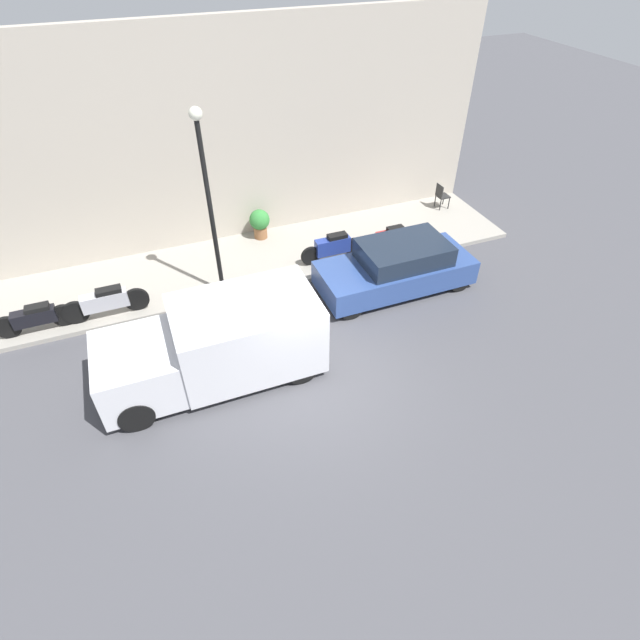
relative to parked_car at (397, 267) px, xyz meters
name	(u,v)px	position (x,y,z in m)	size (l,w,h in m)	color
ground_plane	(319,378)	(-2.50, 3.30, -0.68)	(60.00, 60.00, 0.00)	#47474C
sidewalk	(257,260)	(2.69, 3.30, -0.61)	(3.17, 15.99, 0.13)	gray
building_facade	(231,139)	(4.42, 3.30, 2.48)	(0.30, 15.99, 6.31)	#B2A899
parked_car	(397,267)	(0.00, 0.00, 0.00)	(1.79, 4.30, 1.40)	#2D4784
delivery_van	(215,344)	(-1.55, 5.40, 0.28)	(2.02, 4.85, 1.87)	silver
motorcycle_blue	(333,247)	(1.79, 1.18, -0.09)	(0.30, 1.98, 0.84)	navy
motorcycle_red	(391,238)	(1.65, -0.71, -0.14)	(0.30, 1.78, 0.76)	#B21E1E
scooter_silver	(106,302)	(1.47, 7.62, -0.09)	(0.30, 2.14, 0.83)	#B7B7BF
motorcycle_black	(35,318)	(1.49, 9.29, -0.13)	(0.30, 1.90, 0.75)	black
streetlamp	(207,188)	(1.44, 4.63, 2.53)	(0.31, 0.31, 4.95)	black
potted_plant	(260,222)	(3.83, 2.83, 0.00)	(0.64, 0.64, 0.95)	brown
cafe_chair	(441,195)	(3.47, -3.61, -0.06)	(0.40, 0.40, 0.86)	#262626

